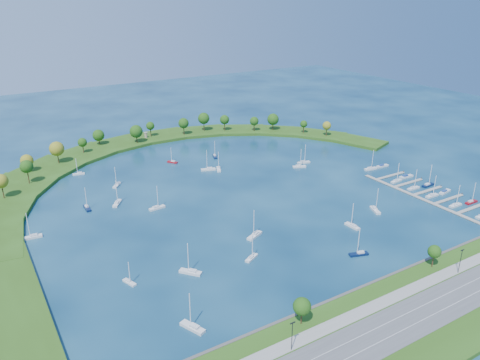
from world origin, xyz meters
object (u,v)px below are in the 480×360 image
harbor_tower (146,135)px  moored_boat_7 (299,166)px  moored_boat_12 (353,225)px  moored_boat_13 (251,257)px  docked_boat_11 (382,166)px  moored_boat_0 (375,209)px  moored_boat_8 (117,203)px  moored_boat_9 (172,161)px  moored_boat_11 (359,253)px  moored_boat_18 (191,271)px  moored_boat_15 (219,169)px  moored_boat_4 (32,236)px  moored_boat_17 (215,156)px  moored_boat_6 (157,207)px  docked_boat_7 (428,185)px  dock_system (432,197)px  docked_boat_8 (396,181)px  moored_boat_14 (117,184)px  docked_boat_6 (414,188)px  moored_boat_3 (193,327)px  moored_boat_16 (129,281)px  moored_boat_5 (255,235)px  moored_boat_2 (304,162)px  docked_boat_2 (456,205)px  docked_boat_5 (445,192)px  docked_boat_3 (471,202)px  docked_boat_4 (432,195)px  docked_boat_10 (371,168)px  moored_boat_10 (208,169)px  moored_boat_1 (79,173)px  moored_boat_19 (87,207)px  docked_boat_9 (406,176)px

harbor_tower → moored_boat_7: bearing=-59.7°
moored_boat_12 → moored_boat_13: size_ratio=1.12×
moored_boat_7 → docked_boat_11: bearing=-8.2°
moored_boat_0 → moored_boat_7: 69.72m
moored_boat_8 → moored_boat_9: 66.32m
moored_boat_9 → moored_boat_11: (20.25, -145.24, 0.05)m
moored_boat_18 → moored_boat_15: bearing=-74.1°
moored_boat_9 → moored_boat_15: moored_boat_15 is taller
moored_boat_4 → moored_boat_17: 133.49m
moored_boat_6 → docked_boat_7: bearing=-26.5°
dock_system → docked_boat_8: (0.23, 24.92, 0.54)m
harbor_tower → moored_boat_14: bearing=-121.5°
moored_boat_13 → docked_boat_11: bearing=-6.0°
moored_boat_13 → moored_boat_17: (47.91, 119.87, 0.02)m
docked_boat_6 → moored_boat_12: bearing=-164.4°
moored_boat_3 → docked_boat_6: moored_boat_3 is taller
moored_boat_4 → moored_boat_8: size_ratio=0.96×
harbor_tower → docked_boat_7: docked_boat_7 is taller
moored_boat_3 → moored_boat_11: 79.42m
moored_boat_16 → docked_boat_8: bearing=77.2°
moored_boat_5 → docked_boat_6: bearing=155.4°
moored_boat_3 → moored_boat_17: size_ratio=1.18×
moored_boat_2 → docked_boat_2: (25.61, -91.46, -0.02)m
moored_boat_13 → moored_boat_16: 49.45m
moored_boat_0 → moored_boat_12: 23.06m
moored_boat_8 → moored_boat_16: moored_boat_8 is taller
moored_boat_4 → moored_boat_11: (113.73, -86.23, -0.01)m
moored_boat_14 → moored_boat_17: (70.86, 14.86, -0.01)m
moored_boat_0 → moored_boat_14: moored_boat_0 is taller
docked_boat_5 → docked_boat_3: bearing=-99.4°
docked_boat_4 → docked_boat_8: bearing=90.1°
moored_boat_18 → moored_boat_17: bearing=-72.2°
moored_boat_0 → docked_boat_7: (49.73, 7.53, 0.00)m
docked_boat_4 → moored_boat_4: bearing=161.8°
moored_boat_18 → docked_boat_7: 153.25m
moored_boat_8 → docked_boat_10: bearing=-67.5°
docked_boat_2 → moored_boat_10: bearing=127.1°
docked_boat_3 → dock_system: bearing=125.3°
moored_boat_15 → docked_boat_2: size_ratio=1.04×
moored_boat_11 → moored_boat_15: bearing=-70.6°
moored_boat_9 → moored_boat_18: 129.38m
moored_boat_4 → docked_boat_2: moored_boat_4 is taller
moored_boat_2 → moored_boat_12: bearing=-104.6°
moored_boat_3 → moored_boat_4: size_ratio=1.08×
moored_boat_10 → docked_boat_6: moored_boat_10 is taller
moored_boat_1 → moored_boat_7: 134.43m
moored_boat_19 → docked_boat_9: bearing=72.8°
moored_boat_10 → moored_boat_0: bearing=133.7°
moored_boat_11 → docked_boat_2: moored_boat_11 is taller
docked_boat_8 → moored_boat_2: bearing=109.8°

